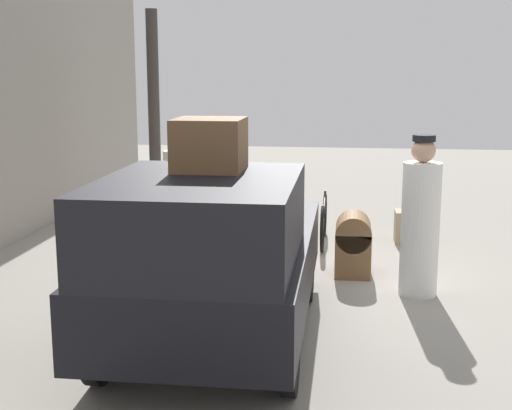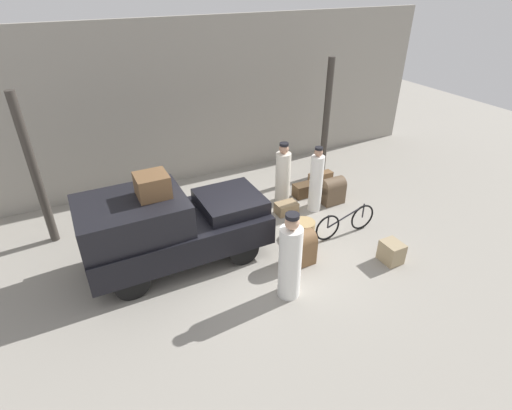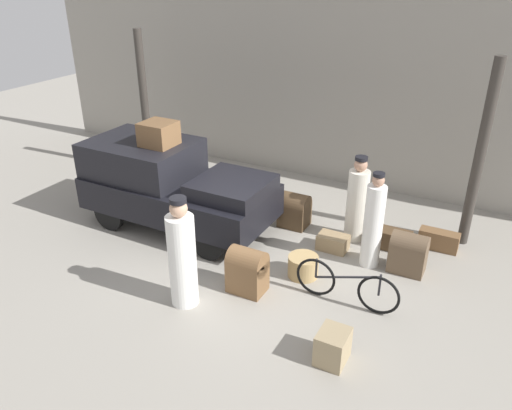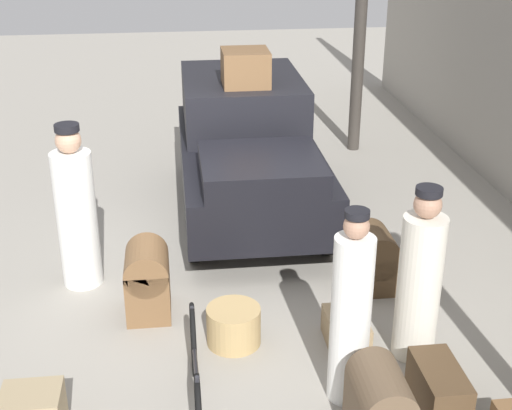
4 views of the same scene
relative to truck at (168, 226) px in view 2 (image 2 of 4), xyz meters
The scene contains 18 objects.
ground_plane 2.03m from the truck, 10.34° to the right, with size 30.00×30.00×0.00m, color gray.
station_building_facade 4.36m from the truck, 64.48° to the left, with size 16.00×0.15×4.50m.
canopy_pillar_left 3.14m from the truck, 137.72° to the left, with size 0.19×0.19×3.50m.
canopy_pillar_right 5.79m from the truck, 20.79° to the left, with size 0.19×0.19×3.50m.
truck is the anchor object (origin of this frame).
bicycle 4.12m from the truck, 12.34° to the right, with size 1.68×0.04×0.70m.
wicker_basket 3.21m from the truck, ahead, with size 0.52×0.52×0.38m.
porter_lifting_near_truck 2.68m from the truck, 49.56° to the right, with size 0.43×0.43×1.84m.
porter_carrying_trunk 4.01m from the truck, ahead, with size 0.34×0.34×1.77m.
porter_standing_middle 3.66m from the truck, 18.96° to the left, with size 0.40×0.40×1.70m.
trunk_umber_medium 4.42m from the truck, 15.50° to the left, with size 0.69×0.35×0.36m.
suitcase_small_leather 4.69m from the truck, ahead, with size 0.61×0.42×0.74m.
suitcase_black_upright 5.26m from the truck, 17.33° to the left, with size 0.72×0.27×0.36m.
trunk_wicker_pale 2.82m from the truck, 27.83° to the right, with size 0.59×0.44×0.78m.
trunk_large_brown 3.38m from the truck, 10.37° to the left, with size 0.56×0.37×0.29m.
suitcase_tan_flat 4.81m from the truck, 26.93° to the right, with size 0.39×0.47×0.47m.
trunk_barrel_dark 2.54m from the truck, 26.90° to the left, with size 0.56×0.50×0.70m.
trunk_on_truck_roof 1.02m from the truck, behind, with size 0.62×0.60×0.45m.
Camera 2 is at (-3.27, -6.66, 5.50)m, focal length 28.00 mm.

